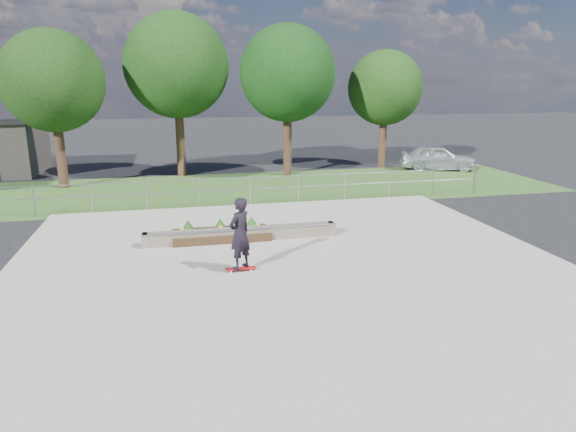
% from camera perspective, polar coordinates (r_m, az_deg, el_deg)
% --- Properties ---
extents(ground, '(120.00, 120.00, 0.00)m').
position_cam_1_polar(ground, '(13.67, 0.57, -6.08)').
color(ground, black).
rests_on(ground, ground).
extents(grass_verge, '(30.00, 8.00, 0.02)m').
position_cam_1_polar(grass_verge, '(24.11, -5.47, 3.07)').
color(grass_verge, '#2F5220').
rests_on(grass_verge, ground).
extents(concrete_slab, '(15.00, 15.00, 0.06)m').
position_cam_1_polar(concrete_slab, '(13.66, 0.57, -5.96)').
color(concrete_slab, gray).
rests_on(concrete_slab, ground).
extents(fence, '(20.06, 0.06, 1.20)m').
position_cam_1_polar(fence, '(20.56, -4.25, 3.23)').
color(fence, gray).
rests_on(fence, ground).
extents(tree_far_left, '(4.55, 4.55, 7.15)m').
position_cam_1_polar(tree_far_left, '(25.92, -24.70, 13.44)').
color(tree_far_left, '#321D14').
rests_on(tree_far_left, ground).
extents(tree_mid_left, '(5.25, 5.25, 8.25)m').
position_cam_1_polar(tree_mid_left, '(27.44, -12.29, 15.99)').
color(tree_mid_left, '#352115').
rests_on(tree_mid_left, ground).
extents(tree_mid_right, '(4.90, 4.90, 7.70)m').
position_cam_1_polar(tree_mid_right, '(27.09, -0.06, 15.53)').
color(tree_mid_right, '#2F1E13').
rests_on(tree_mid_right, ground).
extents(tree_far_right, '(4.20, 4.20, 6.60)m').
position_cam_1_polar(tree_far_right, '(30.38, 10.73, 13.78)').
color(tree_far_right, '#342214').
rests_on(tree_far_right, ground).
extents(grind_ledge, '(6.00, 0.44, 0.43)m').
position_cam_1_polar(grind_ledge, '(15.99, -5.17, -2.01)').
color(grind_ledge, brown).
rests_on(grind_ledge, concrete_slab).
extents(planter_bed, '(3.00, 1.20, 0.61)m').
position_cam_1_polar(planter_bed, '(16.27, -7.44, -1.86)').
color(planter_bed, black).
rests_on(planter_bed, concrete_slab).
extents(skateboarder, '(0.82, 0.78, 1.97)m').
position_cam_1_polar(skateboarder, '(13.20, -5.38, -1.97)').
color(skateboarder, white).
rests_on(skateboarder, concrete_slab).
extents(parked_car, '(4.43, 2.95, 1.40)m').
position_cam_1_polar(parked_car, '(30.26, 16.29, 6.26)').
color(parked_car, silver).
rests_on(parked_car, ground).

